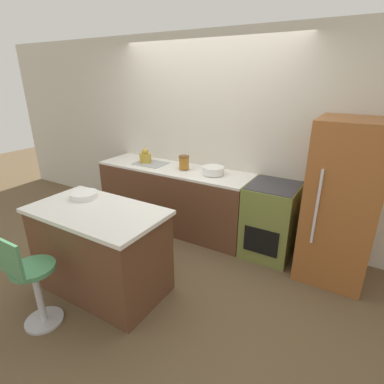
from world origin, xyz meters
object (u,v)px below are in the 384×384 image
Objects in this scene: kettle at (145,157)px; stool_chair at (32,283)px; oven_range at (270,220)px; refrigerator at (341,202)px; mixing_bowl at (213,170)px.

stool_chair is at bearing -76.64° from kettle.
kettle is (-0.52, 2.18, 0.54)m from stool_chair.
kettle reaches higher than stool_chair.
refrigerator reaches higher than oven_range.
stool_chair is (-1.37, -2.17, -0.01)m from oven_range.
mixing_bowl reaches higher than oven_range.
refrigerator is 2.60m from kettle.
kettle reaches higher than oven_range.
kettle is at bearing 179.76° from oven_range.
refrigerator is 8.40× the size of kettle.
refrigerator reaches higher than stool_chair.
refrigerator is (0.72, -0.04, 0.40)m from oven_range.
kettle is (-2.60, 0.05, 0.13)m from refrigerator.
oven_range is 0.99× the size of stool_chair.
stool_chair reaches higher than oven_range.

